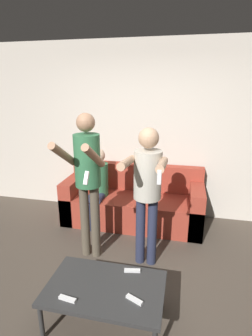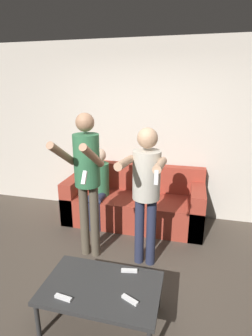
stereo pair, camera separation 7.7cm
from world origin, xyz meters
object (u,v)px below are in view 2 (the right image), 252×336
remote_near (63,298)px  remote_far (129,271)px  person_seated (98,184)px  person_standing_right (146,184)px  couch (134,203)px  person_standing_left (87,173)px  coffee_table (101,289)px  remote_mid (130,300)px

remote_near → remote_far: bearing=45.1°
person_seated → person_standing_right: bearing=-43.7°
couch → remote_near: couch is taller
person_standing_left → remote_far: (0.66, -0.65, -0.70)m
remote_far → person_standing_left: bearing=135.2°
coffee_table → remote_far: remote_far is taller
couch → remote_far: couch is taller
person_seated → coffee_table: (0.63, -1.71, -0.29)m
person_standing_left → person_seated: bearing=101.6°
couch → person_standing_right: person_standing_right is taller
coffee_table → person_seated: bearing=110.3°
person_seated → remote_mid: (0.91, -1.81, -0.24)m
remote_far → remote_mid: bearing=-75.8°
person_standing_right → coffee_table: 1.14m
remote_far → person_seated: bearing=119.3°
coffee_table → remote_mid: (0.28, -0.10, 0.05)m
person_standing_left → person_standing_right: 0.69m
remote_near → remote_mid: same height
couch → coffee_table: bearing=-86.3°
person_standing_left → person_seated: person_standing_left is taller
person_standing_left → person_seated: (-0.17, 0.82, -0.46)m
person_seated → remote_near: person_seated is taller
coffee_table → remote_far: (0.19, 0.24, 0.05)m
person_standing_right → remote_mid: 1.17m
person_standing_right → person_seated: size_ratio=1.40×
couch → remote_near: bearing=-93.7°
coffee_table → couch: bearing=93.7°
couch → person_seated: person_seated is taller
coffee_table → remote_mid: size_ratio=6.75×
remote_near → remote_mid: size_ratio=1.01×
couch → remote_near: size_ratio=13.57×
person_standing_left → person_seated: size_ratio=1.52×
remote_mid → remote_far: size_ratio=0.98×
remote_near → remote_far: (0.45, 0.45, 0.00)m
remote_near → remote_mid: (0.53, 0.11, 0.00)m
couch → person_standing_left: 1.31m
person_standing_right → couch: bearing=109.4°
couch → remote_mid: (0.40, -1.97, 0.10)m
person_standing_left → remote_mid: person_standing_left is taller
person_standing_right → remote_far: size_ratio=10.61×
coffee_table → remote_near: size_ratio=6.67×
person_seated → remote_mid: 2.04m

